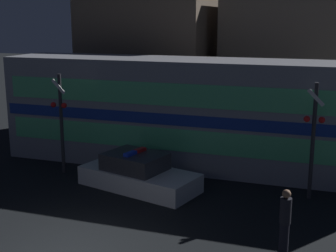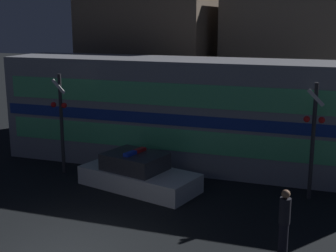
# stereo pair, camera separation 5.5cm
# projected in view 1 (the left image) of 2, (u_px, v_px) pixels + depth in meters

# --- Properties ---
(train) EXTENTS (15.95, 2.98, 4.40)m
(train) POSITION_uv_depth(u_px,v_px,m) (193.00, 113.00, 19.12)
(train) COLOR gray
(train) RESTS_ON ground_plane
(police_car) EXTENTS (4.64, 2.90, 1.39)m
(police_car) POSITION_uv_depth(u_px,v_px,m) (138.00, 174.00, 16.83)
(police_car) COLOR silver
(police_car) RESTS_ON ground_plane
(pedestrian) EXTENTS (0.29, 0.29, 1.75)m
(pedestrian) POSITION_uv_depth(u_px,v_px,m) (285.00, 221.00, 12.04)
(pedestrian) COLOR black
(pedestrian) RESTS_ON ground_plane
(crossing_signal_near) EXTENTS (0.68, 0.30, 3.96)m
(crossing_signal_near) POSITION_uv_depth(u_px,v_px,m) (313.00, 136.00, 15.43)
(crossing_signal_near) COLOR #2D2D33
(crossing_signal_near) RESTS_ON ground_plane
(crossing_signal_far) EXTENTS (0.68, 0.30, 3.93)m
(crossing_signal_far) POSITION_uv_depth(u_px,v_px,m) (61.00, 119.00, 18.09)
(crossing_signal_far) COLOR #2D2D33
(crossing_signal_far) RESTS_ON ground_plane
(building_left) EXTENTS (6.63, 5.23, 7.02)m
(building_left) POSITION_uv_depth(u_px,v_px,m) (150.00, 64.00, 25.85)
(building_left) COLOR brown
(building_left) RESTS_ON ground_plane
(building_center) EXTENTS (8.54, 4.76, 7.38)m
(building_center) POSITION_uv_depth(u_px,v_px,m) (306.00, 63.00, 24.71)
(building_center) COLOR #726656
(building_center) RESTS_ON ground_plane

